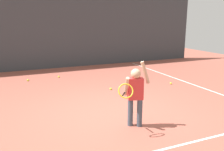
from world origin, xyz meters
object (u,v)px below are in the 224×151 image
tennis_ball_2 (111,89)px  tennis_ball_0 (59,77)px  tennis_ball_1 (28,80)px  tennis_player (135,92)px  tennis_ball_4 (171,83)px

tennis_ball_2 → tennis_ball_0: bearing=117.3°
tennis_ball_1 → tennis_player: bearing=-70.4°
tennis_ball_4 → tennis_player: bearing=-138.4°
tennis_ball_4 → tennis_ball_1: bearing=151.7°
tennis_player → tennis_ball_4: 3.66m
tennis_player → tennis_ball_1: (-1.69, 4.75, -0.69)m
tennis_ball_1 → tennis_ball_2: size_ratio=1.00×
tennis_player → tennis_ball_0: 4.92m
tennis_player → tennis_ball_4: bearing=57.9°
tennis_ball_0 → tennis_ball_1: bearing=-175.1°
tennis_ball_0 → tennis_ball_2: same height
tennis_ball_1 → tennis_ball_2: (2.27, -2.15, 0.00)m
tennis_ball_1 → tennis_ball_4: (4.38, -2.36, 0.00)m
tennis_ball_2 → tennis_player: bearing=-102.5°
tennis_ball_2 → tennis_ball_4: bearing=-5.5°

